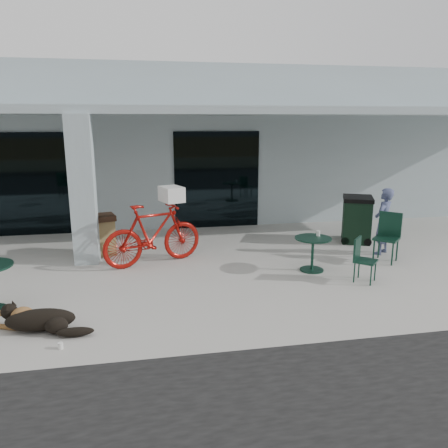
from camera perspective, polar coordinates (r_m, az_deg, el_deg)
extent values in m
plane|color=#ACAAA2|center=(7.72, -7.99, -9.51)|extent=(80.00, 80.00, 0.00)
cube|color=#9EAFB3|center=(15.64, -9.79, 10.46)|extent=(22.00, 7.00, 4.50)
cube|color=black|center=(12.56, -24.13, 4.71)|extent=(2.80, 0.06, 2.70)
cube|color=black|center=(12.38, -0.94, 5.76)|extent=(2.40, 0.06, 2.70)
cube|color=#9EAFB3|center=(9.61, -17.96, 4.18)|extent=(0.50, 0.50, 3.12)
cube|color=#9EAFB3|center=(10.72, -9.52, 14.38)|extent=(22.00, 2.80, 0.18)
imported|color=#9E120C|center=(9.32, -9.25, -1.31)|extent=(2.25, 1.34, 1.31)
cube|color=white|center=(9.32, -6.86, 3.89)|extent=(0.56, 0.65, 0.32)
cylinder|color=white|center=(6.45, -20.58, -14.67)|extent=(0.07, 0.07, 0.09)
imported|color=#444C72|center=(10.53, 20.08, 0.33)|extent=(0.66, 0.63, 1.52)
cylinder|color=white|center=(9.09, 12.20, -1.21)|extent=(0.08, 0.08, 0.11)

